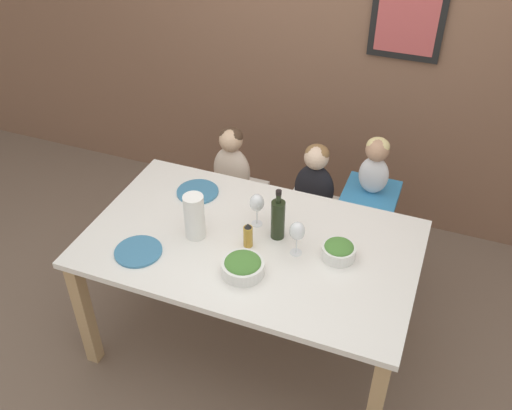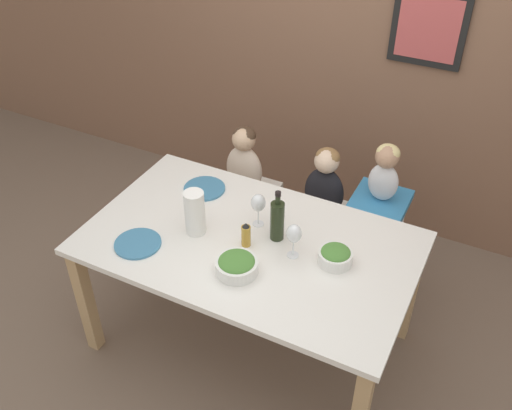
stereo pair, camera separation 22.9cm
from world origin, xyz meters
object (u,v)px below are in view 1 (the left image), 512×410
Objects in this scene: chair_far_left at (233,201)px; salad_bowl_large at (243,266)px; chair_right_highchair at (368,212)px; wine_bottle at (278,218)px; wine_glass_near at (297,231)px; person_child_center at (315,179)px; paper_towel_roll at (194,216)px; salad_bowl_small at (339,250)px; dinner_plate_front_left at (138,251)px; person_baby_right at (376,162)px; chair_far_center at (312,219)px; person_child_left at (232,161)px; dinner_plate_back_left at (198,192)px; wine_glass_far at (257,203)px.

salad_bowl_large is at bearing -63.87° from chair_far_left.
salad_bowl_large reaches higher than chair_right_highchair.
wine_bottle is 1.52× the size of wine_glass_near.
wine_glass_near is at bearing -80.84° from person_child_center.
salad_bowl_small is (0.73, 0.11, -0.08)m from paper_towel_roll.
salad_bowl_small is at bearing -91.81° from chair_right_highchair.
dinner_plate_front_left is at bearing -148.70° from wine_bottle.
paper_towel_roll is (-0.41, -0.83, 0.20)m from person_child_center.
salad_bowl_large is 1.22× the size of salad_bowl_small.
chair_far_left is 1.24× the size of person_baby_right.
chair_far_center is 0.64m from person_child_left.
person_baby_right reaches higher than dinner_plate_front_left.
person_child_center is 2.52× the size of wine_glass_near.
dinner_plate_front_left is at bearing -120.40° from chair_far_center.
person_child_center is 0.41m from person_baby_right.
person_baby_right is 0.80m from wine_glass_near.
paper_towel_roll is 1.04× the size of dinner_plate_front_left.
chair_right_highchair is at bearing 27.85° from dinner_plate_back_left.
person_baby_right reaches higher than person_child_left.
wine_bottle reaches higher than chair_far_left.
wine_glass_near is at bearing -167.30° from salad_bowl_small.
wine_bottle is 1.22× the size of dinner_plate_front_left.
person_child_left is (-0.91, 0.00, 0.16)m from chair_right_highchair.
paper_towel_roll is (0.15, -0.82, 0.52)m from chair_far_left.
chair_far_left is at bearing -180.00° from chair_right_highchair.
chair_right_highchair is 1.06m from dinner_plate_back_left.
salad_bowl_small is at bearing 12.70° from wine_glass_near.
person_child_center is at bearing 85.91° from salad_bowl_large.
salad_bowl_large reaches higher than dinner_plate_back_left.
dinner_plate_back_left is at bearing -152.15° from chair_right_highchair.
person_baby_right is 1.90× the size of wine_glass_near.
salad_bowl_small is at bearing -65.49° from chair_far_center.
wine_bottle is at bearing 31.30° from dinner_plate_front_left.
wine_glass_far is (-0.49, -0.63, 0.01)m from person_baby_right.
salad_bowl_small is (0.47, -0.09, -0.09)m from wine_glass_far.
chair_right_highchair is (0.91, 0.00, 0.16)m from chair_far_left.
person_child_center is at bearing 63.87° from paper_towel_roll.
person_baby_right is 2.13× the size of salad_bowl_small.
wine_bottle is (-0.36, -0.68, 0.35)m from chair_right_highchair.
salad_bowl_small is at bearing -6.72° from wine_bottle.
person_child_center is 2.01× the size of dinner_plate_back_left.
paper_towel_roll is 1.46× the size of salad_bowl_small.
chair_far_left is 0.94× the size of person_child_center.
chair_right_highchair is 1.17m from paper_towel_roll.
wine_glass_far is at bearing 100.86° from salad_bowl_large.
wine_bottle is at bearing -50.88° from chair_far_left.
dinner_plate_back_left is (-0.00, -0.48, 0.40)m from chair_far_left.
person_child_left is at bearing 90.00° from chair_far_left.
paper_towel_roll is 0.40m from dinner_plate_back_left.
person_baby_right is 0.80m from wine_glass_far.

